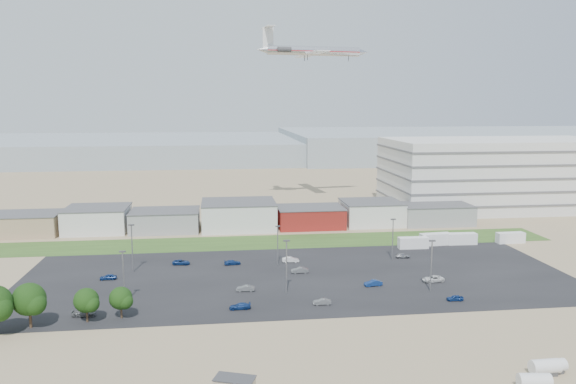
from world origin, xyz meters
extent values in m
plane|color=#91795C|center=(0.00, 0.00, 0.00)|extent=(700.00, 700.00, 0.00)
cube|color=black|center=(5.00, 20.00, 0.01)|extent=(120.00, 50.00, 0.01)
cube|color=#304E1D|center=(0.00, 52.00, 0.01)|extent=(160.00, 16.00, 0.02)
cube|color=silver|center=(90.00, 95.00, 12.50)|extent=(80.00, 40.00, 25.00)
imported|color=silver|center=(33.15, 12.72, 0.64)|extent=(4.75, 2.40, 1.29)
imported|color=navy|center=(19.72, 11.62, 0.62)|extent=(3.90, 1.79, 1.24)
imported|color=navy|center=(32.95, 1.03, 0.54)|extent=(3.25, 1.49, 1.08)
imported|color=navy|center=(-8.39, 1.63, 0.57)|extent=(3.94, 1.62, 1.14)
imported|color=#595B5E|center=(-6.87, 11.60, 0.61)|extent=(3.80, 1.63, 1.22)
imported|color=navy|center=(-35.94, 22.87, 0.61)|extent=(3.60, 1.54, 1.21)
imported|color=navy|center=(-8.99, 31.05, 0.56)|extent=(4.04, 2.07, 1.12)
imported|color=#595B5E|center=(5.87, 22.64, 0.63)|extent=(3.86, 1.36, 1.27)
imported|color=#A5A5AA|center=(32.87, 31.68, 0.59)|extent=(3.55, 1.65, 1.18)
imported|color=navy|center=(-21.00, 32.61, 0.57)|extent=(4.31, 2.42, 1.14)
imported|color=#595B5E|center=(-36.19, 1.56, 0.61)|extent=(4.22, 1.83, 1.21)
imported|color=silver|center=(4.92, 31.37, 0.66)|extent=(4.02, 1.53, 1.31)
imported|color=#595B5E|center=(7.12, 2.08, 0.56)|extent=(3.49, 1.42, 1.13)
camera|label=1|loc=(-11.83, -97.80, 37.40)|focal=35.00mm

